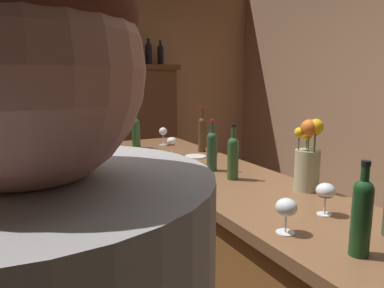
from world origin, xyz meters
TOP-DOWN VIEW (x-y plane):
  - wall_back at (0.00, 2.89)m, footprint 4.97×0.12m
  - bar_counter at (0.47, 0.30)m, footprint 0.68×2.77m
  - display_cabinet at (0.75, 2.61)m, footprint 0.96×0.38m
  - wine_bottle_syrah at (0.47, 0.36)m, footprint 0.07×0.07m
  - wine_bottle_merlot at (0.29, 1.31)m, footprint 0.07×0.07m
  - wine_bottle_rose at (0.34, -0.82)m, footprint 0.06×0.06m
  - wine_bottle_riesling at (0.70, 0.91)m, footprint 0.06×0.06m
  - wine_bottle_pinot at (0.48, 0.13)m, footprint 0.06×0.06m
  - wine_glass_front at (0.52, -0.51)m, footprint 0.08×0.08m
  - wine_glass_mid at (0.54, 1.32)m, footprint 0.07×0.07m
  - wine_glass_rear at (0.44, 0.90)m, footprint 0.07×0.07m
  - wine_glass_spare at (0.25, -0.58)m, footprint 0.08×0.08m
  - flower_arrangement at (0.70, -0.22)m, footprint 0.14×0.14m
  - cheese_plate at (0.56, 0.74)m, footprint 0.15×0.15m
  - display_bottle_left at (0.47, 2.61)m, footprint 0.08×0.08m
  - display_bottle_midleft at (0.61, 2.61)m, footprint 0.08×0.08m
  - display_bottle_center at (0.74, 2.61)m, footprint 0.06×0.06m
  - display_bottle_midright at (0.90, 2.61)m, footprint 0.08×0.08m
  - display_bottle_right at (1.05, 2.61)m, footprint 0.07×0.07m
  - patron_in_navy at (-0.32, 1.20)m, footprint 0.34×0.34m

SIDE VIEW (x-z plane):
  - bar_counter at x=0.47m, z-range 0.00..1.04m
  - patron_in_navy at x=-0.32m, z-range 0.09..1.73m
  - display_cabinet at x=0.75m, z-range 0.04..1.80m
  - cheese_plate at x=0.56m, z-range 1.03..1.04m
  - wine_glass_spare at x=0.25m, z-range 1.06..1.19m
  - wine_glass_rear at x=0.44m, z-range 1.06..1.20m
  - wine_glass_front at x=0.52m, z-range 1.06..1.20m
  - wine_glass_mid at x=0.54m, z-range 1.07..1.22m
  - wine_bottle_syrah at x=0.47m, z-range 1.01..1.33m
  - wine_bottle_merlot at x=0.29m, z-range 1.02..1.32m
  - wine_bottle_pinot at x=0.48m, z-range 1.01..1.33m
  - wine_bottle_rose at x=0.34m, z-range 1.02..1.33m
  - wine_bottle_riesling at x=0.70m, z-range 1.01..1.36m
  - flower_arrangement at x=0.70m, z-range 1.02..1.39m
  - wall_back at x=0.00m, z-range 0.00..2.92m
  - display_bottle_center at x=0.74m, z-range 1.75..2.03m
  - display_bottle_right at x=1.05m, z-range 1.74..2.05m
  - display_bottle_left at x=0.47m, z-range 1.75..2.06m
  - display_bottle_midright at x=0.90m, z-range 1.75..2.07m
  - display_bottle_midleft at x=0.61m, z-range 1.75..2.08m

